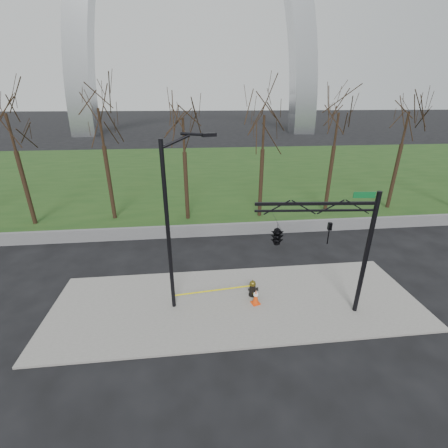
{
  "coord_description": "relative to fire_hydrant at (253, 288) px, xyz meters",
  "views": [
    {
      "loc": [
        -1.94,
        -11.9,
        9.43
      ],
      "look_at": [
        -0.44,
        2.0,
        3.47
      ],
      "focal_mm": 23.71,
      "sensor_mm": 36.0,
      "label": 1
    }
  ],
  "objects": [
    {
      "name": "guardrail",
      "position": [
        -0.86,
        7.6,
        -0.07
      ],
      "size": [
        60.0,
        0.3,
        0.9
      ],
      "primitive_type": "cube",
      "color": "#59595B",
      "rests_on": "ground"
    },
    {
      "name": "traffic_signal_mast",
      "position": [
        1.4,
        -1.38,
        3.62
      ],
      "size": [
        5.09,
        2.52,
        6.0
      ],
      "rotation": [
        0.0,
        0.0,
        -0.08
      ],
      "color": "black",
      "rests_on": "ground"
    },
    {
      "name": "sidewalk",
      "position": [
        -0.86,
        -0.4,
        -0.47
      ],
      "size": [
        18.0,
        6.0,
        0.1
      ],
      "primitive_type": "cube",
      "color": "slate",
      "rests_on": "ground"
    },
    {
      "name": "street_light",
      "position": [
        -3.75,
        -0.34,
        4.17
      ],
      "size": [
        2.32,
        0.91,
        8.21
      ],
      "rotation": [
        0.0,
        0.0,
        0.32
      ],
      "color": "black",
      "rests_on": "ground"
    },
    {
      "name": "caution_tape",
      "position": [
        -1.71,
        -0.22,
        0.12
      ],
      "size": [
        3.99,
        0.66,
        0.46
      ],
      "color": "yellow",
      "rests_on": "ground"
    },
    {
      "name": "fire_hydrant",
      "position": [
        0.0,
        0.0,
        0.0
      ],
      "size": [
        0.57,
        0.37,
        0.92
      ],
      "rotation": [
        0.0,
        0.0,
        -0.11
      ],
      "color": "black",
      "rests_on": "sidewalk"
    },
    {
      "name": "traffic_cone",
      "position": [
        0.02,
        -0.66,
        -0.04
      ],
      "size": [
        0.49,
        0.49,
        0.76
      ],
      "rotation": [
        0.0,
        0.0,
        0.3
      ],
      "color": "#E63F0C",
      "rests_on": "sidewalk"
    },
    {
      "name": "tree_row",
      "position": [
        5.91,
        11.6,
        4.3
      ],
      "size": [
        59.54,
        4.0,
        9.65
      ],
      "color": "black",
      "rests_on": "ground"
    },
    {
      "name": "ground",
      "position": [
        -0.86,
        -0.4,
        -0.52
      ],
      "size": [
        500.0,
        500.0,
        0.0
      ],
      "primitive_type": "plane",
      "color": "black",
      "rests_on": "ground"
    },
    {
      "name": "grass_strip",
      "position": [
        -0.86,
        29.6,
        -0.49
      ],
      "size": [
        120.0,
        40.0,
        0.06
      ],
      "primitive_type": "cube",
      "color": "#1D3E16",
      "rests_on": "ground"
    }
  ]
}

